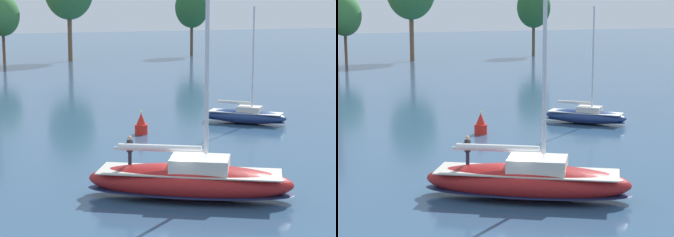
% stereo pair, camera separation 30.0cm
% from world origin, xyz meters
% --- Properties ---
extents(ground_plane, '(400.00, 400.00, 0.00)m').
position_xyz_m(ground_plane, '(0.00, 0.00, 0.00)').
color(ground_plane, '#2D4C6B').
extents(tree_shore_center, '(5.72, 5.72, 11.78)m').
position_xyz_m(tree_shore_center, '(2.78, 83.27, 8.24)').
color(tree_shore_center, brown).
rests_on(tree_shore_center, ground).
extents(tree_shore_right, '(6.59, 6.59, 13.56)m').
position_xyz_m(tree_shore_right, '(39.95, 87.80, 9.49)').
color(tree_shore_right, brown).
rests_on(tree_shore_right, ground).
extents(sailboat_main, '(11.15, 8.44, 15.31)m').
position_xyz_m(sailboat_main, '(0.02, -0.01, 1.04)').
color(sailboat_main, maroon).
rests_on(sailboat_main, ground).
extents(sailboat_moored_mid_channel, '(6.66, 6.57, 10.06)m').
position_xyz_m(sailboat_moored_mid_channel, '(13.65, 18.45, 0.68)').
color(sailboat_moored_mid_channel, navy).
rests_on(sailboat_moored_mid_channel, ground).
extents(channel_buoy, '(1.03, 1.03, 1.87)m').
position_xyz_m(channel_buoy, '(3.63, 17.44, 0.74)').
color(channel_buoy, red).
rests_on(channel_buoy, ground).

